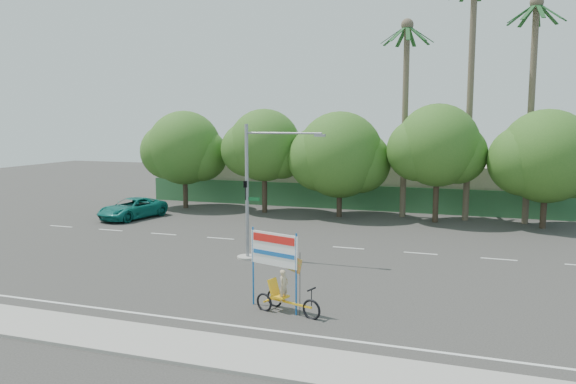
% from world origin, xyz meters
% --- Properties ---
extents(ground, '(120.00, 120.00, 0.00)m').
position_xyz_m(ground, '(0.00, 0.00, 0.00)').
color(ground, '#33302D').
rests_on(ground, ground).
extents(sidewalk_near, '(50.00, 2.40, 0.12)m').
position_xyz_m(sidewalk_near, '(0.00, -7.50, 0.06)').
color(sidewalk_near, gray).
rests_on(sidewalk_near, ground).
extents(fence, '(38.00, 0.08, 2.00)m').
position_xyz_m(fence, '(0.00, 21.50, 1.00)').
color(fence, '#336B3D').
rests_on(fence, ground).
extents(building_left, '(12.00, 8.00, 4.00)m').
position_xyz_m(building_left, '(-10.00, 26.00, 2.00)').
color(building_left, beige).
rests_on(building_left, ground).
extents(building_right, '(14.00, 8.00, 3.60)m').
position_xyz_m(building_right, '(8.00, 26.00, 1.80)').
color(building_right, beige).
rests_on(building_right, ground).
extents(tree_far_left, '(7.14, 6.00, 7.96)m').
position_xyz_m(tree_far_left, '(-14.05, 18.00, 4.76)').
color(tree_far_left, '#473828').
rests_on(tree_far_left, ground).
extents(tree_left, '(6.66, 5.60, 8.07)m').
position_xyz_m(tree_left, '(-7.05, 18.00, 5.06)').
color(tree_left, '#473828').
rests_on(tree_left, ground).
extents(tree_center, '(7.62, 6.40, 7.85)m').
position_xyz_m(tree_center, '(-1.05, 18.00, 4.47)').
color(tree_center, '#473828').
rests_on(tree_center, ground).
extents(tree_right, '(6.90, 5.80, 8.36)m').
position_xyz_m(tree_right, '(5.95, 18.00, 5.24)').
color(tree_right, '#473828').
rests_on(tree_right, ground).
extents(tree_far_right, '(7.38, 6.20, 7.94)m').
position_xyz_m(tree_far_right, '(12.95, 18.00, 4.64)').
color(tree_far_right, '#473828').
rests_on(tree_far_right, ground).
extents(palm_tall, '(3.73, 3.79, 17.45)m').
position_xyz_m(palm_tall, '(8.00, 19.50, 10.46)').
color(palm_tall, '#70604C').
rests_on(palm_tall, ground).
extents(palm_mid, '(3.73, 3.79, 15.45)m').
position_xyz_m(palm_mid, '(12.00, 19.50, 9.40)').
color(palm_mid, '#70604C').
rests_on(palm_mid, ground).
extents(palm_short, '(3.73, 3.79, 14.45)m').
position_xyz_m(palm_short, '(3.50, 19.50, 8.86)').
color(palm_short, '#70604C').
rests_on(palm_short, ground).
extents(traffic_signal, '(4.72, 1.10, 7.00)m').
position_xyz_m(traffic_signal, '(-2.20, 3.98, 2.92)').
color(traffic_signal, gray).
rests_on(traffic_signal, ground).
extents(trike_billboard, '(3.07, 1.29, 3.14)m').
position_xyz_m(trike_billboard, '(1.93, -3.21, 1.26)').
color(trike_billboard, black).
rests_on(trike_billboard, ground).
extents(pickup_truck, '(3.54, 5.80, 1.50)m').
position_xyz_m(pickup_truck, '(-15.21, 12.26, 0.75)').
color(pickup_truck, '#0F6C61').
rests_on(pickup_truck, ground).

